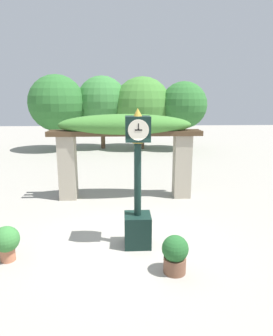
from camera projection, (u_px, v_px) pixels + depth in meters
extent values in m
plane|color=gray|center=(128.00, 241.00, 7.08)|extent=(60.00, 60.00, 0.00)
cube|color=black|center=(138.00, 230.00, 6.81)|extent=(0.59, 0.59, 0.74)
cylinder|color=black|center=(138.00, 180.00, 6.54)|extent=(0.16, 0.16, 1.63)
cylinder|color=gold|center=(138.00, 142.00, 6.35)|extent=(0.25, 0.25, 0.04)
cube|color=black|center=(138.00, 129.00, 6.28)|extent=(0.52, 0.52, 0.52)
cylinder|color=beige|center=(138.00, 130.00, 6.02)|extent=(0.43, 0.02, 0.43)
cylinder|color=beige|center=(137.00, 127.00, 6.55)|extent=(0.43, 0.02, 0.43)
cube|color=black|center=(138.00, 130.00, 6.01)|extent=(0.15, 0.01, 0.02)
cube|color=black|center=(138.00, 127.00, 5.99)|extent=(0.02, 0.01, 0.14)
cone|color=gold|center=(138.00, 112.00, 6.21)|extent=(0.18, 0.18, 0.17)
cube|color=#A89E89|center=(68.00, 168.00, 9.87)|extent=(0.55, 0.55, 2.12)
cube|color=#A89E89|center=(182.00, 166.00, 10.06)|extent=(0.55, 0.55, 2.12)
cube|color=#4C3823|center=(125.00, 134.00, 9.43)|extent=(4.96, 0.14, 0.16)
cube|color=#4C3823|center=(125.00, 133.00, 9.70)|extent=(4.96, 0.14, 0.16)
cube|color=#4C3823|center=(125.00, 132.00, 9.97)|extent=(4.96, 0.14, 0.16)
ellipsoid|color=#427F33|center=(125.00, 125.00, 9.64)|extent=(4.31, 1.15, 0.70)
cylinder|color=brown|center=(175.00, 265.00, 5.78)|extent=(0.43, 0.43, 0.31)
sphere|color=#235B28|center=(175.00, 249.00, 5.70)|extent=(0.51, 0.51, 0.51)
cylinder|color=#B26B4C|center=(8.00, 254.00, 6.21)|extent=(0.30, 0.30, 0.28)
sphere|color=#387A38|center=(6.00, 239.00, 6.14)|extent=(0.54, 0.54, 0.54)
cylinder|color=brown|center=(59.00, 137.00, 19.09)|extent=(0.28, 0.28, 1.75)
sphere|color=#2D6B2D|center=(57.00, 103.00, 18.61)|extent=(3.50, 3.50, 3.50)
cylinder|color=brown|center=(103.00, 134.00, 19.84)|extent=(0.28, 0.28, 1.94)
sphere|color=#387A38|center=(102.00, 101.00, 19.36)|extent=(3.23, 3.23, 3.23)
cylinder|color=brown|center=(142.00, 138.00, 19.81)|extent=(0.28, 0.28, 1.45)
sphere|color=#427F33|center=(142.00, 106.00, 19.34)|extent=(3.75, 3.75, 3.75)
cylinder|color=brown|center=(183.00, 136.00, 19.30)|extent=(0.28, 0.28, 1.82)
sphere|color=#2D6B2D|center=(184.00, 105.00, 18.86)|extent=(2.93, 2.93, 2.93)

